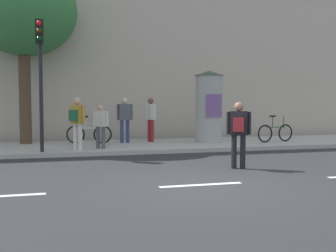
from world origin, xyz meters
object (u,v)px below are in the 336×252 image
object	(u,v)px
traffic_light	(40,64)
pedestrian_near_pole	(101,123)
pedestrian_in_light_jacket	(125,116)
bicycle_upright	(89,134)
pedestrian_tallest	(77,119)
pedestrian_in_red_top	(239,129)
street_tree	(23,11)
pedestrian_with_backpack	(151,116)
bicycle_leaning	(275,132)
poster_column	(209,106)

from	to	relation	value
traffic_light	pedestrian_near_pole	distance (m)	2.79
pedestrian_in_light_jacket	bicycle_upright	distance (m)	1.56
pedestrian_tallest	pedestrian_near_pole	xyz separation A→B (m)	(0.80, 0.35, -0.18)
pedestrian_tallest	bicycle_upright	distance (m)	2.30
pedestrian_in_red_top	pedestrian_in_light_jacket	world-z (taller)	pedestrian_in_light_jacket
street_tree	pedestrian_in_red_top	world-z (taller)	street_tree
pedestrian_with_backpack	pedestrian_tallest	xyz separation A→B (m)	(-2.96, -2.18, -0.01)
pedestrian_tallest	bicycle_upright	size ratio (longest dim) A/B	1.01
pedestrian_tallest	bicycle_leaning	distance (m)	7.98
pedestrian_with_backpack	poster_column	bearing A→B (deg)	-16.27
bicycle_upright	pedestrian_in_red_top	bearing A→B (deg)	-59.29
poster_column	bicycle_upright	size ratio (longest dim) A/B	1.66
pedestrian_in_light_jacket	bicycle_leaning	bearing A→B (deg)	-11.35
poster_column	pedestrian_tallest	xyz separation A→B (m)	(-5.24, -1.51, -0.41)
street_tree	pedestrian_near_pole	distance (m)	5.56
pedestrian_with_backpack	bicycle_upright	world-z (taller)	pedestrian_with_backpack
pedestrian_in_light_jacket	bicycle_upright	xyz separation A→B (m)	(-1.40, 0.06, -0.69)
pedestrian_in_red_top	pedestrian_with_backpack	world-z (taller)	pedestrian_with_backpack
pedestrian_in_red_top	bicycle_upright	distance (m)	6.99
bicycle_leaning	poster_column	bearing A→B (deg)	166.64
street_tree	pedestrian_in_red_top	bearing A→B (deg)	-47.81
pedestrian_with_backpack	pedestrian_in_light_jacket	bearing A→B (deg)	-175.29
street_tree	pedestrian_near_pole	xyz separation A→B (m)	(2.72, -2.38, -4.22)
pedestrian_with_backpack	pedestrian_near_pole	bearing A→B (deg)	-139.74
bicycle_leaning	pedestrian_near_pole	bearing A→B (deg)	-175.70
pedestrian_in_red_top	pedestrian_near_pole	xyz separation A→B (m)	(-3.24, 4.19, -0.01)
bicycle_upright	traffic_light	bearing A→B (deg)	-123.69
traffic_light	poster_column	size ratio (longest dim) A/B	1.44
traffic_light	pedestrian_with_backpack	world-z (taller)	traffic_light
traffic_light	poster_column	xyz separation A→B (m)	(6.36, 1.76, -1.36)
poster_column	pedestrian_tallest	size ratio (longest dim) A/B	1.65
pedestrian_with_backpack	bicycle_leaning	world-z (taller)	pedestrian_with_backpack
traffic_light	bicycle_leaning	xyz separation A→B (m)	(9.01, 1.13, -2.44)
pedestrian_in_light_jacket	traffic_light	bearing A→B (deg)	-142.04
pedestrian_in_red_top	street_tree	bearing A→B (deg)	132.19
bicycle_leaning	pedestrian_tallest	bearing A→B (deg)	-173.62
pedestrian_in_light_jacket	bicycle_leaning	distance (m)	6.18
pedestrian_in_light_jacket	bicycle_upright	bearing A→B (deg)	177.61
street_tree	poster_column	bearing A→B (deg)	-9.67
street_tree	pedestrian_tallest	bearing A→B (deg)	-54.94
bicycle_leaning	bicycle_upright	distance (m)	7.53
pedestrian_near_pole	pedestrian_in_light_jacket	world-z (taller)	pedestrian_in_light_jacket
pedestrian_tallest	street_tree	bearing A→B (deg)	125.06
pedestrian_tallest	pedestrian_near_pole	size ratio (longest dim) A/B	1.16
traffic_light	pedestrian_tallest	distance (m)	2.10
street_tree	bicycle_upright	xyz separation A→B (m)	(2.40, -0.58, -4.72)
poster_column	pedestrian_tallest	world-z (taller)	poster_column
pedestrian_with_backpack	bicycle_leaning	size ratio (longest dim) A/B	1.03
poster_column	street_tree	xyz separation A→B (m)	(-7.16, 1.22, 3.64)
poster_column	pedestrian_with_backpack	distance (m)	2.41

